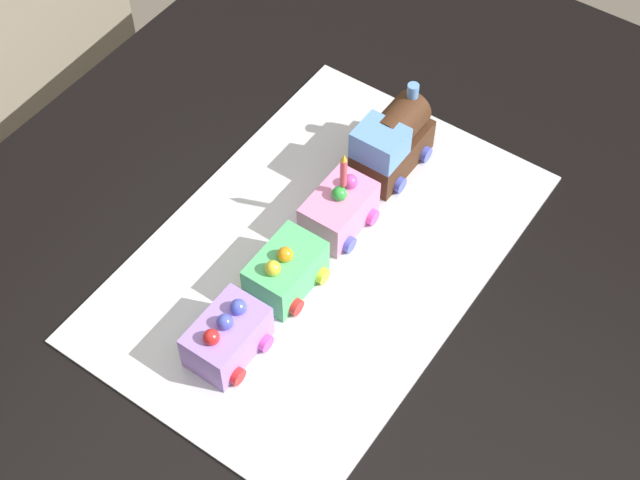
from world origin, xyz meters
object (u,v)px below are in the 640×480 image
object	(u,v)px
cake_car_tanker_bubblegum	(339,210)
cake_car_flatbed_lavender	(227,337)
dining_table	(311,320)
cake_locomotive	(392,141)
chair	(23,78)
cake_car_gondola_mint_green	(286,271)
birthday_candle	(344,170)

from	to	relation	value
cake_car_tanker_bubblegum	cake_car_flatbed_lavender	world-z (taller)	same
dining_table	cake_car_tanker_bubblegum	distance (m)	0.17
dining_table	cake_car_tanker_bubblegum	world-z (taller)	cake_car_tanker_bubblegum
dining_table	cake_locomotive	distance (m)	0.27
dining_table	cake_locomotive	xyz separation A→B (m)	(-0.22, -0.02, 0.16)
cake_car_flatbed_lavender	chair	bearing A→B (deg)	-113.70
cake_car_flatbed_lavender	cake_car_gondola_mint_green	bearing A→B (deg)	180.00
birthday_candle	dining_table	bearing A→B (deg)	9.84
chair	birthday_candle	xyz separation A→B (m)	(0.11, 0.82, 0.37)
dining_table	cake_car_flatbed_lavender	size ratio (longest dim) A/B	14.00
dining_table	chair	bearing A→B (deg)	-104.21
cake_car_tanker_bubblegum	cake_car_gondola_mint_green	xyz separation A→B (m)	(0.12, 0.00, 0.00)
dining_table	birthday_candle	world-z (taller)	birthday_candle
cake_locomotive	cake_car_flatbed_lavender	distance (m)	0.37
chair	cake_car_tanker_bubblegum	distance (m)	0.88
cake_locomotive	cake_car_flatbed_lavender	world-z (taller)	cake_locomotive
cake_car_tanker_bubblegum	cake_car_gondola_mint_green	size ratio (longest dim) A/B	1.00
chair	cake_car_tanker_bubblegum	bearing A→B (deg)	72.31
dining_table	birthday_candle	distance (m)	0.23
cake_locomotive	cake_car_flatbed_lavender	bearing A→B (deg)	-0.00
dining_table	cake_car_flatbed_lavender	world-z (taller)	cake_car_flatbed_lavender
chair	cake_locomotive	distance (m)	0.88
cake_car_gondola_mint_green	dining_table	bearing A→B (deg)	150.83
cake_car_gondola_mint_green	cake_locomotive	bearing A→B (deg)	180.00
birthday_candle	cake_locomotive	bearing A→B (deg)	180.00
cake_locomotive	cake_car_flatbed_lavender	size ratio (longest dim) A/B	1.40
cake_locomotive	birthday_candle	bearing A→B (deg)	-0.00
cake_car_tanker_bubblegum	dining_table	bearing A→B (deg)	10.71
birthday_candle	cake_car_gondola_mint_green	bearing A→B (deg)	-0.00
cake_car_gondola_mint_green	birthday_candle	bearing A→B (deg)	180.00
cake_car_tanker_bubblegum	cake_car_flatbed_lavender	distance (m)	0.24
dining_table	birthday_candle	bearing A→B (deg)	-170.16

